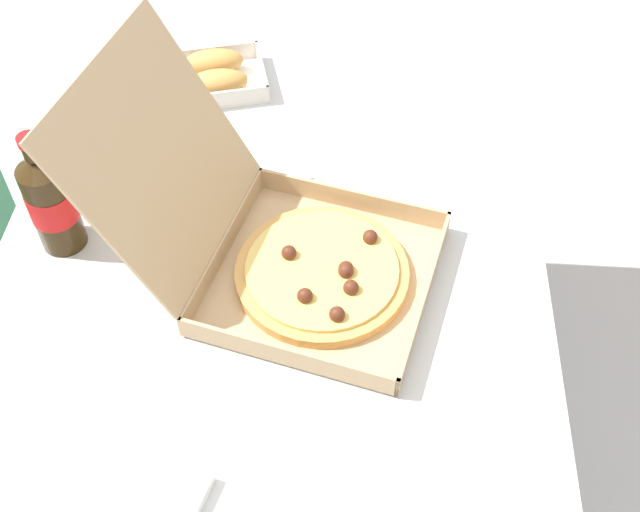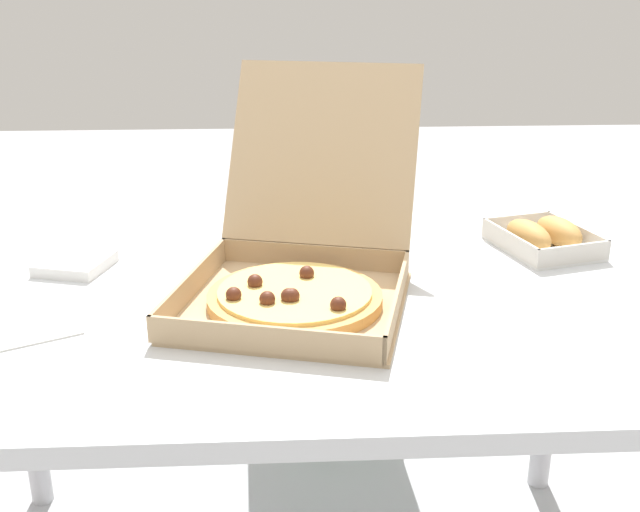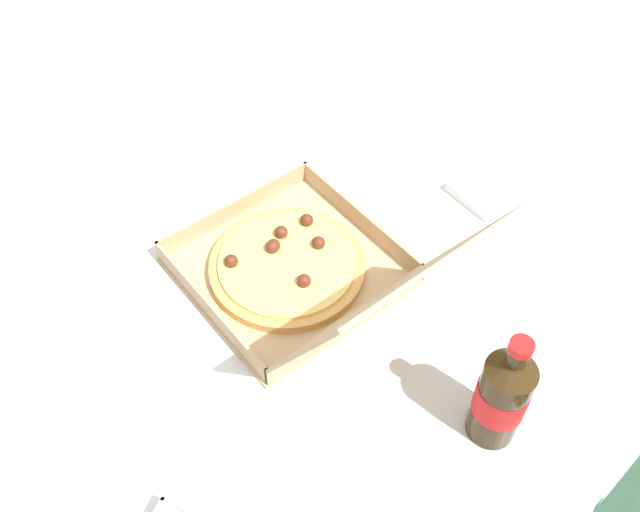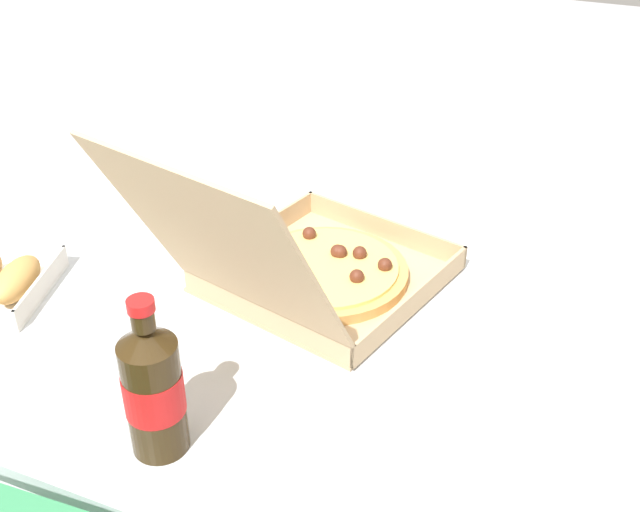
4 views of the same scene
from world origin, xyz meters
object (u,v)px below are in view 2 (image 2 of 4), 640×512
object	(u,v)px
pizza_box_open	(298,267)
napkin_pile	(75,264)
chair	(329,263)
bread_side_box	(544,236)
cola_bottle	(315,178)

from	to	relation	value
pizza_box_open	napkin_pile	world-z (taller)	pizza_box_open
napkin_pile	pizza_box_open	bearing A→B (deg)	-19.48
chair	pizza_box_open	world-z (taller)	pizza_box_open
chair	napkin_pile	size ratio (longest dim) A/B	7.55
chair	bread_side_box	size ratio (longest dim) A/B	3.73
pizza_box_open	cola_bottle	bearing A→B (deg)	83.37
cola_bottle	chair	bearing A→B (deg)	81.35
cola_bottle	napkin_pile	size ratio (longest dim) A/B	2.04
chair	bread_side_box	xyz separation A→B (m)	(0.37, -0.53, 0.25)
bread_side_box	napkin_pile	distance (m)	0.85
bread_side_box	napkin_pile	bearing A→B (deg)	-176.15
bread_side_box	cola_bottle	world-z (taller)	cola_bottle
chair	cola_bottle	distance (m)	0.47
bread_side_box	pizza_box_open	bearing A→B (deg)	-157.25
chair	bread_side_box	world-z (taller)	chair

